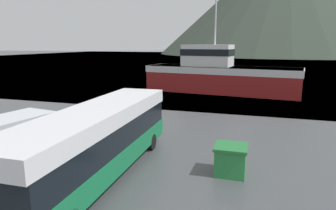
# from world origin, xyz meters

# --- Properties ---
(water_surface) EXTENTS (240.00, 240.00, 0.00)m
(water_surface) POSITION_xyz_m (0.00, 142.13, 0.00)
(water_surface) COLOR slate
(water_surface) RESTS_ON ground
(tour_bus) EXTENTS (2.84, 11.65, 3.18)m
(tour_bus) POSITION_xyz_m (-1.56, 8.08, 1.80)
(tour_bus) COLOR #146B3D
(tour_bus) RESTS_ON ground
(delivery_van) EXTENTS (3.10, 6.15, 2.33)m
(delivery_van) POSITION_xyz_m (-6.56, 8.93, 1.24)
(delivery_van) COLOR silver
(delivery_van) RESTS_ON ground
(fishing_boat) EXTENTS (18.88, 7.04, 11.22)m
(fishing_boat) POSITION_xyz_m (0.28, 33.77, 2.26)
(fishing_boat) COLOR maroon
(fishing_boat) RESTS_ON water_surface
(storage_bin) EXTENTS (1.48, 1.49, 1.37)m
(storage_bin) POSITION_xyz_m (4.05, 10.15, 0.70)
(storage_bin) COLOR #287F3D
(storage_bin) RESTS_ON ground
(mooring_bollard) EXTENTS (0.35, 0.35, 0.69)m
(mooring_bollard) POSITION_xyz_m (-9.16, 20.33, 0.37)
(mooring_bollard) COLOR #4C4C51
(mooring_bollard) RESTS_ON ground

